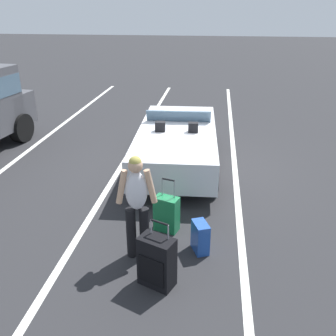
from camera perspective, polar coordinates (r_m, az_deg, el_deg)
ground_plane at (r=8.85m, az=1.36°, el=0.27°), size 80.00×80.00×0.00m
lot_line_near at (r=8.83m, az=10.29°, el=-0.20°), size 18.00×0.12×0.01m
lot_line_mid at (r=9.07m, az=-6.97°, el=0.70°), size 18.00×0.12×0.01m
lot_line_far at (r=10.06m, az=-22.06°, el=1.44°), size 18.00×0.12×0.01m
convertible_car at (r=8.83m, az=1.48°, el=4.32°), size 4.22×1.98×1.24m
suitcase_large_black at (r=5.15m, az=-1.75°, el=-14.29°), size 0.45×0.55×0.97m
suitcase_medium_bright at (r=6.29m, az=-0.22°, el=-7.07°), size 0.35×0.45×0.94m
suitcase_small_carryon at (r=5.85m, az=5.01°, el=-10.59°), size 0.39×0.32×0.50m
traveler_person at (r=5.39m, az=-4.85°, el=-5.32°), size 0.27×0.61×1.65m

